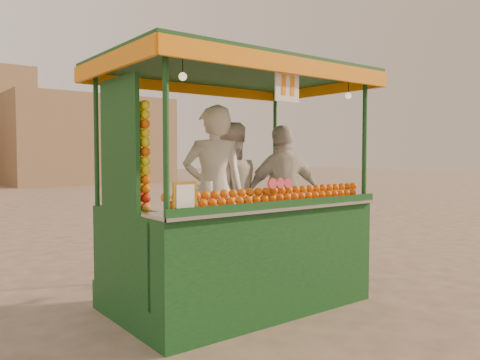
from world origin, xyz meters
TOP-DOWN VIEW (x-y plane):
  - ground at (0.00, 0.00)m, footprint 90.00×90.00m
  - building_right at (7.00, 24.00)m, footprint 9.00×6.00m
  - juice_cart at (-0.02, -0.17)m, footprint 2.87×1.86m
  - vendor_left at (-0.11, 0.12)m, footprint 0.81×0.69m
  - vendor_middle at (0.23, 0.31)m, footprint 0.95×0.80m
  - vendor_right at (0.82, -0.01)m, footprint 1.07×0.69m

SIDE VIEW (x-z plane):
  - ground at x=0.00m, z-range 0.00..0.00m
  - juice_cart at x=-0.02m, z-range -0.46..2.15m
  - vendor_right at x=0.82m, z-range 0.30..2.00m
  - vendor_middle at x=0.23m, z-range 0.30..2.03m
  - vendor_left at x=-0.11m, z-range 0.30..2.18m
  - building_right at x=7.00m, z-range 0.00..5.00m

